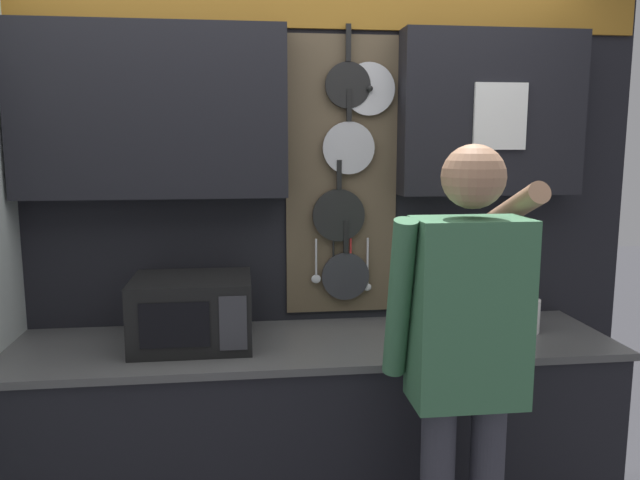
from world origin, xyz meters
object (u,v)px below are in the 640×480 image
Objects in this scene: utensil_crock at (527,314)px; person at (466,349)px; microwave at (192,311)px; knife_block at (458,313)px.

person reaches higher than utensil_crock.
utensil_crock is at bearing 0.04° from microwave.
knife_block is 0.15× the size of person.
person reaches higher than microwave.
person is (0.96, -0.56, -0.01)m from microwave.
person is (-0.49, -0.56, 0.05)m from utensil_crock.
knife_block is 0.31m from utensil_crock.
utensil_crock reaches higher than microwave.
knife_block is at bearing -179.94° from utensil_crock.
microwave is 1.80× the size of knife_block.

